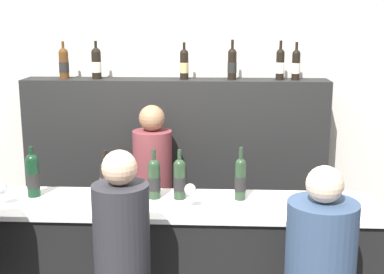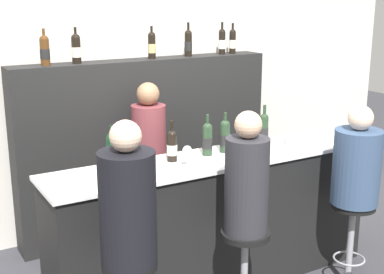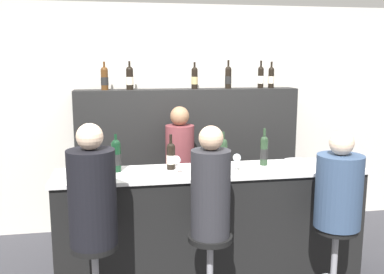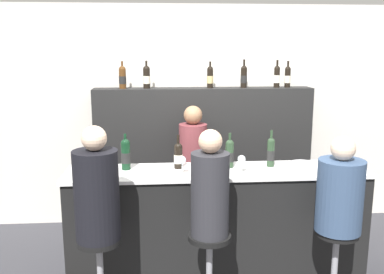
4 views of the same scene
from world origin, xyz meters
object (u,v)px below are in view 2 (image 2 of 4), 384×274
(bar_stool_middle, at_px, (245,254))
(wine_bottle_backbar_2, at_px, (152,45))
(wine_bottle_backbar_0, at_px, (45,50))
(guest_seated_middle, at_px, (247,180))
(metal_bowl, at_px, (298,141))
(wine_glass_0, at_px, (103,167))
(wine_glass_2, at_px, (246,142))
(guest_seated_right, at_px, (357,163))
(wine_bottle_backbar_4, at_px, (222,41))
(wine_bottle_counter_0, at_px, (112,152))
(wine_bottle_counter_3, at_px, (225,136))
(wine_glass_1, at_px, (187,151))
(guest_seated_left, at_px, (128,203))
(wine_bottle_backbar_3, at_px, (188,43))
(wine_bottle_counter_2, at_px, (207,139))
(wine_bottle_backbar_5, at_px, (233,41))
(wine_bottle_counter_1, at_px, (172,145))
(bartender, at_px, (150,172))
(wine_bottle_backbar_1, at_px, (76,48))
(bar_stool_right, at_px, (352,223))
(wine_bottle_counter_4, at_px, (264,129))

(bar_stool_middle, bearing_deg, wine_bottle_backbar_2, 83.41)
(wine_bottle_backbar_0, distance_m, guest_seated_middle, 2.09)
(metal_bowl, bearing_deg, guest_seated_middle, -149.42)
(wine_glass_0, height_order, guest_seated_middle, guest_seated_middle)
(wine_glass_2, distance_m, guest_seated_right, 0.84)
(wine_bottle_backbar_4, bearing_deg, wine_bottle_counter_0, -144.82)
(wine_bottle_counter_3, height_order, wine_glass_1, wine_bottle_counter_3)
(wine_bottle_backbar_2, distance_m, bar_stool_middle, 2.20)
(wine_bottle_backbar_0, distance_m, guest_seated_left, 1.94)
(wine_glass_1, bearing_deg, metal_bowl, 3.47)
(guest_seated_left, bearing_deg, wine_bottle_backbar_3, 51.48)
(wine_bottle_backbar_4, xyz_separation_m, guest_seated_middle, (-0.98, -1.80, -0.73))
(wine_glass_0, distance_m, wine_glass_1, 0.62)
(wine_bottle_counter_2, xyz_separation_m, guest_seated_middle, (-0.09, -0.64, -0.12))
(wine_bottle_backbar_5, xyz_separation_m, guest_seated_right, (-0.09, -1.80, -0.77))
(wine_bottle_counter_3, relative_size, wine_bottle_backbar_4, 1.00)
(wine_bottle_backbar_2, height_order, guest_seated_right, wine_bottle_backbar_2)
(wine_bottle_counter_1, distance_m, wine_glass_2, 0.56)
(wine_bottle_counter_0, distance_m, bartender, 1.14)
(wine_bottle_backbar_1, bearing_deg, wine_bottle_backbar_5, 0.00)
(bar_stool_right, xyz_separation_m, bartender, (-1.02, 1.44, 0.17))
(guest_seated_left, bearing_deg, wine_glass_1, 35.05)
(wine_bottle_backbar_2, distance_m, wine_glass_0, 1.80)
(wine_bottle_counter_1, height_order, wine_bottle_backbar_4, wine_bottle_backbar_4)
(wine_bottle_counter_0, bearing_deg, bar_stool_middle, -43.60)
(metal_bowl, bearing_deg, guest_seated_right, -77.11)
(wine_bottle_backbar_2, xyz_separation_m, wine_glass_0, (-1.02, -1.34, -0.63))
(wine_bottle_backbar_4, height_order, wine_glass_2, wine_bottle_backbar_4)
(bar_stool_middle, bearing_deg, guest_seated_right, -0.00)
(wine_bottle_counter_1, relative_size, wine_glass_0, 2.09)
(wine_bottle_counter_3, distance_m, bar_stool_right, 1.18)
(wine_glass_0, bearing_deg, wine_bottle_counter_1, 16.65)
(wine_glass_2, height_order, metal_bowl, wine_glass_2)
(wine_bottle_backbar_4, xyz_separation_m, wine_glass_0, (-1.79, -1.34, -0.63))
(wine_bottle_backbar_4, xyz_separation_m, wine_bottle_backbar_5, (0.13, 0.00, -0.00))
(wine_bottle_counter_1, relative_size, wine_bottle_backbar_0, 1.00)
(guest_seated_middle, bearing_deg, wine_bottle_backbar_3, 71.75)
(wine_bottle_backbar_0, xyz_separation_m, bar_stool_middle, (0.78, -1.80, -1.25))
(wine_glass_0, bearing_deg, wine_bottle_backbar_0, 88.60)
(wine_bottle_counter_3, bearing_deg, guest_seated_middle, -111.46)
(wine_bottle_counter_0, height_order, wine_glass_1, wine_bottle_counter_0)
(bar_stool_middle, bearing_deg, bar_stool_right, 0.00)
(wine_bottle_backbar_1, bearing_deg, bartender, -36.70)
(wine_bottle_counter_2, bearing_deg, wine_bottle_backbar_0, 126.75)
(metal_bowl, distance_m, bar_stool_right, 0.77)
(wine_bottle_backbar_5, xyz_separation_m, guest_seated_middle, (-1.10, -1.80, -0.72))
(wine_bottle_backbar_3, distance_m, wine_bottle_backbar_4, 0.38)
(wine_bottle_backbar_2, relative_size, metal_bowl, 1.30)
(wine_bottle_backbar_0, xyz_separation_m, wine_glass_0, (-0.03, -1.34, -0.63))
(wine_bottle_counter_4, distance_m, guest_seated_middle, 0.90)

